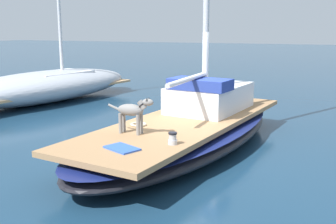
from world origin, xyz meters
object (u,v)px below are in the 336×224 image
Objects in this scene: coiled_rope at (138,124)px; deck_towel at (122,148)px; deck_winch at (173,139)px; sailboat_main at (186,134)px; moored_boat_port_side at (46,86)px; dog_grey at (133,111)px.

coiled_rope is 1.65m from deck_towel.
deck_winch is 1.53m from coiled_rope.
deck_towel reaches higher than sailboat_main.
moored_boat_port_side reaches higher than deck_winch.
moored_boat_port_side is at bearing 140.80° from dog_grey.
sailboat_main is 7.52m from moored_boat_port_side.
deck_winch is at bearing -21.72° from dog_grey.
deck_towel is at bearing -94.18° from sailboat_main.
dog_grey reaches higher than deck_towel.
sailboat_main is 35.74× the size of deck_winch.
dog_grey is 7.97m from moored_boat_port_side.
sailboat_main is 1.19m from coiled_rope.
deck_towel is at bearing -138.27° from deck_winch.
coiled_rope is at bearing 108.66° from dog_grey.
coiled_rope is (-1.16, 0.99, -0.08)m from deck_winch.
sailboat_main is at bearing 72.33° from dog_grey.
moored_boat_port_side reaches higher than deck_towel.
dog_grey is at bearing 158.28° from deck_winch.
coiled_rope is at bearing -36.55° from moored_boat_port_side.
deck_towel is (0.51, -1.57, -0.01)m from coiled_rope.
moored_boat_port_side reaches higher than dog_grey.
dog_grey is at bearing -107.67° from sailboat_main.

